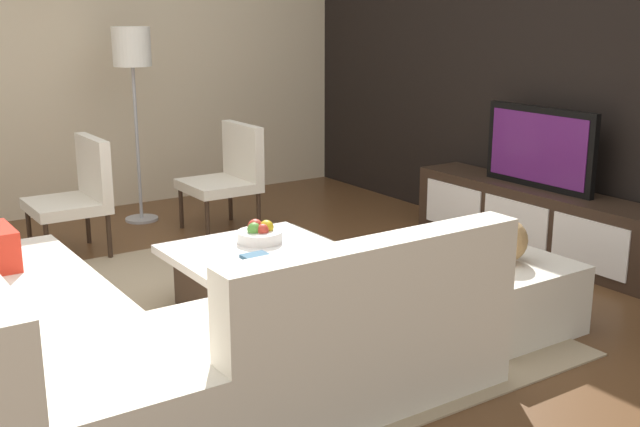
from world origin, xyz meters
name	(u,v)px	position (x,y,z in m)	size (l,w,h in m)	color
ground_plane	(255,320)	(0.00, 0.00, 0.00)	(14.00, 14.00, 0.00)	brown
feature_wall_back	(573,63)	(0.00, 2.70, 1.40)	(6.40, 0.12, 2.80)	black
side_wall_left	(94,53)	(-3.20, 0.20, 1.40)	(0.12, 5.20, 2.80)	beige
area_rug	(247,314)	(-0.10, 0.00, 0.01)	(3.14, 2.62, 0.01)	tan
media_console	(534,220)	(0.00, 2.40, 0.25)	(2.13, 0.43, 0.50)	#332319
television	(539,148)	(0.00, 2.40, 0.80)	(0.97, 0.06, 0.60)	black
sectional_couch	(146,338)	(0.51, -0.87, 0.29)	(2.38, 2.37, 0.83)	silver
coffee_table	(261,280)	(-0.10, 0.10, 0.20)	(1.00, 0.97, 0.38)	#332319
accent_chair_near	(79,190)	(-1.87, -0.42, 0.49)	(0.57, 0.53, 0.87)	#332319
floor_lamp	(132,59)	(-2.52, 0.30, 1.38)	(0.31, 0.31, 1.64)	#A5A5AA
ottoman	(502,295)	(0.88, 1.12, 0.20)	(0.70, 0.70, 0.40)	silver
fruit_bowl	(260,234)	(-0.28, 0.20, 0.43)	(0.28, 0.28, 0.14)	silver
accent_chair_far	(229,171)	(-1.86, 0.81, 0.49)	(0.57, 0.54, 0.87)	#332319
decorative_ball	(505,240)	(0.88, 1.12, 0.52)	(0.25, 0.25, 0.25)	#AD8451
book_stack	(260,260)	(0.12, -0.02, 0.41)	(0.21, 0.15, 0.05)	maroon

